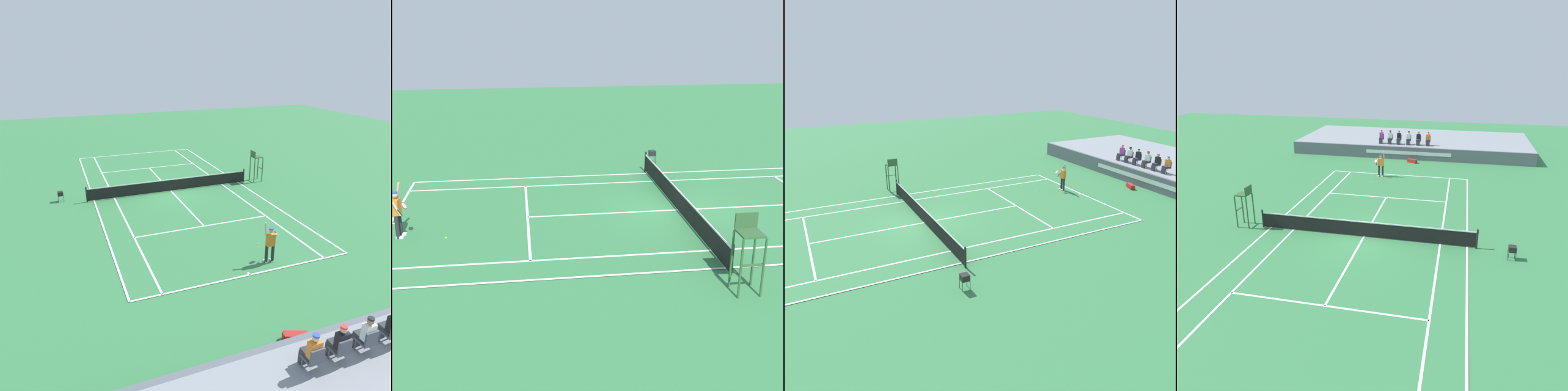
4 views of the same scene
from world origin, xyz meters
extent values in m
plane|color=#337542|center=(0.00, 0.00, 0.00)|extent=(80.00, 80.00, 0.00)
cube|color=#337542|center=(0.00, 0.00, 0.01)|extent=(10.98, 23.78, 0.02)
cube|color=white|center=(-5.49, 0.00, 0.02)|extent=(0.10, 23.78, 0.01)
cube|color=white|center=(5.49, 0.00, 0.02)|extent=(0.10, 23.78, 0.01)
cube|color=white|center=(-4.11, 0.00, 0.02)|extent=(0.10, 23.78, 0.01)
cube|color=white|center=(4.11, 0.00, 0.02)|extent=(0.10, 23.78, 0.01)
cube|color=white|center=(0.00, 6.40, 0.02)|extent=(8.22, 0.10, 0.01)
cube|color=white|center=(0.00, 0.00, 0.02)|extent=(0.10, 12.80, 0.01)
cube|color=white|center=(0.00, 11.79, 0.02)|extent=(0.10, 0.20, 0.01)
cylinder|color=black|center=(-5.94, 0.00, 0.54)|extent=(0.10, 0.10, 1.07)
cylinder|color=black|center=(5.94, 0.00, 0.54)|extent=(0.10, 0.10, 1.07)
cube|color=black|center=(0.00, 0.00, 0.48)|extent=(11.78, 0.02, 0.84)
cube|color=white|center=(0.00, 0.00, 0.90)|extent=(11.78, 0.03, 0.06)
cylinder|color=#232328|center=(-1.22, 11.22, 0.46)|extent=(0.15, 0.15, 0.92)
cylinder|color=#232328|center=(-1.54, 11.26, 0.46)|extent=(0.15, 0.15, 0.92)
cube|color=white|center=(-1.23, 11.16, 0.05)|extent=(0.16, 0.29, 0.10)
cube|color=white|center=(-1.55, 11.20, 0.05)|extent=(0.16, 0.29, 0.10)
cube|color=orange|center=(-1.38, 11.24, 1.22)|extent=(0.43, 0.29, 0.60)
sphere|color=tan|center=(-1.38, 11.24, 1.69)|extent=(0.22, 0.22, 0.22)
cylinder|color=#2D4CA8|center=(-1.38, 11.24, 1.78)|extent=(0.21, 0.21, 0.06)
cylinder|color=tan|center=(-1.13, 11.17, 1.78)|extent=(0.12, 0.22, 0.61)
cylinder|color=tan|center=(-1.65, 11.17, 1.24)|extent=(0.13, 0.34, 0.56)
cylinder|color=black|center=(-1.71, 11.06, 1.11)|extent=(0.06, 0.19, 0.25)
torus|color=red|center=(-1.71, 10.88, 1.37)|extent=(0.33, 0.23, 0.26)
cylinder|color=silver|center=(-1.71, 10.88, 1.37)|extent=(0.29, 0.19, 0.22)
sphere|color=#D1E533|center=(-1.76, 9.49, 0.03)|extent=(0.07, 0.07, 0.07)
cylinder|color=#2D562D|center=(-7.38, -0.35, 0.95)|extent=(0.07, 0.07, 1.90)
cylinder|color=#2D562D|center=(-7.38, 0.35, 0.95)|extent=(0.07, 0.07, 1.90)
cylinder|color=#2D562D|center=(-6.68, -0.35, 0.95)|extent=(0.07, 0.07, 1.90)
cylinder|color=#2D562D|center=(-6.68, 0.35, 0.95)|extent=(0.07, 0.07, 1.90)
cube|color=#2D562D|center=(-7.03, 0.00, 1.93)|extent=(0.70, 0.70, 0.06)
cube|color=#2D562D|center=(-6.68, 0.00, 2.20)|extent=(0.06, 0.70, 0.48)
cube|color=#2D562D|center=(-7.34, 0.00, 1.04)|extent=(0.10, 0.70, 0.04)
cube|color=black|center=(7.58, -0.78, 0.56)|extent=(0.36, 0.36, 0.28)
cylinder|color=black|center=(7.41, -0.95, 0.21)|extent=(0.02, 0.02, 0.42)
cylinder|color=black|center=(7.75, -0.95, 0.21)|extent=(0.02, 0.02, 0.42)
cylinder|color=black|center=(7.41, -0.61, 0.21)|extent=(0.02, 0.02, 0.42)
cylinder|color=black|center=(7.75, -0.61, 0.21)|extent=(0.02, 0.02, 0.42)
ellipsoid|color=#D1E533|center=(7.58, -0.78, 0.64)|extent=(0.30, 0.30, 0.12)
camera|label=1|loc=(7.47, 24.49, 9.29)|focal=34.17mm
camera|label=2|loc=(-20.50, 6.59, 8.05)|focal=48.51mm
camera|label=3|loc=(21.03, -6.75, 9.32)|focal=36.60mm
camera|label=4|loc=(4.76, -18.84, 9.42)|focal=36.26mm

